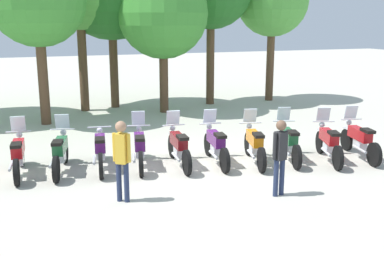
# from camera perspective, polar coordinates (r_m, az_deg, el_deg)

# --- Properties ---
(ground_plane) EXTENTS (80.00, 80.00, 0.00)m
(ground_plane) POSITION_cam_1_polar(r_m,az_deg,el_deg) (12.16, 0.81, -4.64)
(ground_plane) COLOR #BCB7A8
(motorcycle_0) EXTENTS (0.62, 2.19, 1.37)m
(motorcycle_0) POSITION_cam_1_polar(r_m,az_deg,el_deg) (12.08, -20.81, -3.10)
(motorcycle_0) COLOR black
(motorcycle_0) RESTS_ON ground_plane
(motorcycle_1) EXTENTS (0.76, 2.16, 1.37)m
(motorcycle_1) POSITION_cam_1_polar(r_m,az_deg,el_deg) (11.99, -16.07, -2.86)
(motorcycle_1) COLOR black
(motorcycle_1) RESTS_ON ground_plane
(motorcycle_2) EXTENTS (0.69, 2.18, 0.99)m
(motorcycle_2) POSITION_cam_1_polar(r_m,az_deg,el_deg) (12.00, -11.35, -2.65)
(motorcycle_2) COLOR black
(motorcycle_2) RESTS_ON ground_plane
(motorcycle_3) EXTENTS (0.75, 2.16, 1.37)m
(motorcycle_3) POSITION_cam_1_polar(r_m,az_deg,el_deg) (12.01, -6.55, -2.39)
(motorcycle_3) COLOR black
(motorcycle_3) RESTS_ON ground_plane
(motorcycle_4) EXTENTS (0.62, 2.19, 1.37)m
(motorcycle_4) POSITION_cam_1_polar(r_m,az_deg,el_deg) (12.01, -1.68, -2.30)
(motorcycle_4) COLOR black
(motorcycle_4) RESTS_ON ground_plane
(motorcycle_5) EXTENTS (0.65, 2.19, 1.37)m
(motorcycle_5) POSITION_cam_1_polar(r_m,az_deg,el_deg) (12.20, 2.97, -2.06)
(motorcycle_5) COLOR black
(motorcycle_5) RESTS_ON ground_plane
(motorcycle_6) EXTENTS (0.80, 2.15, 1.37)m
(motorcycle_6) POSITION_cam_1_polar(r_m,az_deg,el_deg) (12.35, 7.77, -1.97)
(motorcycle_6) COLOR black
(motorcycle_6) RESTS_ON ground_plane
(motorcycle_7) EXTENTS (0.84, 2.13, 1.37)m
(motorcycle_7) POSITION_cam_1_polar(r_m,az_deg,el_deg) (12.75, 11.91, -1.66)
(motorcycle_7) COLOR black
(motorcycle_7) RESTS_ON ground_plane
(motorcycle_8) EXTENTS (0.90, 2.10, 1.37)m
(motorcycle_8) POSITION_cam_1_polar(r_m,az_deg,el_deg) (12.96, 16.63, -1.70)
(motorcycle_8) COLOR black
(motorcycle_8) RESTS_ON ground_plane
(motorcycle_9) EXTENTS (0.76, 2.16, 1.37)m
(motorcycle_9) POSITION_cam_1_polar(r_m,az_deg,el_deg) (13.52, 20.12, -1.35)
(motorcycle_9) COLOR black
(motorcycle_9) RESTS_ON ground_plane
(person_0) EXTENTS (0.37, 0.32, 1.74)m
(person_0) POSITION_cam_1_polar(r_m,az_deg,el_deg) (9.59, -8.74, -3.32)
(person_0) COLOR #232D4C
(person_0) RESTS_ON ground_plane
(person_1) EXTENTS (0.41, 0.26, 1.69)m
(person_1) POSITION_cam_1_polar(r_m,az_deg,el_deg) (10.00, 10.91, -2.96)
(person_1) COLOR #232D4C
(person_1) RESTS_ON ground_plane
(tree_4) EXTENTS (3.63, 3.63, 5.83)m
(tree_4) POSITION_cam_1_polar(r_m,az_deg,el_deg) (18.82, -3.64, 14.03)
(tree_4) COLOR brown
(tree_4) RESTS_ON ground_plane
(tree_6) EXTENTS (3.28, 3.28, 6.26)m
(tree_6) POSITION_cam_1_polar(r_m,az_deg,el_deg) (22.03, 10.00, 15.29)
(tree_6) COLOR brown
(tree_6) RESTS_ON ground_plane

